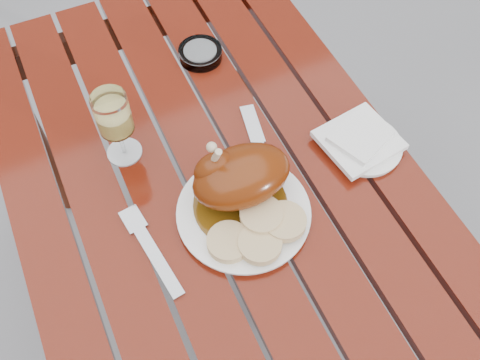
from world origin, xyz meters
The scene contains 11 objects.
ground centered at (0.00, 0.00, 0.00)m, with size 60.00×60.00×0.00m, color slate.
table centered at (0.00, 0.00, 0.38)m, with size 0.80×1.20×0.75m, color maroon.
dinner_plate centered at (0.02, -0.14, 0.76)m, with size 0.26×0.26×0.02m, color white.
roast_duck centered at (0.03, -0.09, 0.82)m, with size 0.21×0.19×0.14m.
bread_dumplings centered at (0.02, -0.19, 0.78)m, with size 0.19×0.13×0.03m.
wine_glass centered at (-0.14, 0.10, 0.84)m, with size 0.07×0.07×0.17m, color #E9D66A.
side_plate centered at (0.32, -0.10, 0.76)m, with size 0.16×0.16×0.01m, color white.
napkin centered at (0.31, -0.09, 0.77)m, with size 0.15×0.14×0.01m, color white.
ashtray centered at (0.11, 0.30, 0.76)m, with size 0.10×0.10×0.03m, color #B2B7BC.
fork centered at (-0.17, -0.14, 0.75)m, with size 0.02×0.20×0.01m, color gray.
knife centered at (0.11, -0.05, 0.75)m, with size 0.02×0.24×0.01m, color gray.
Camera 1 is at (-0.20, -0.59, 1.67)m, focal length 40.00 mm.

